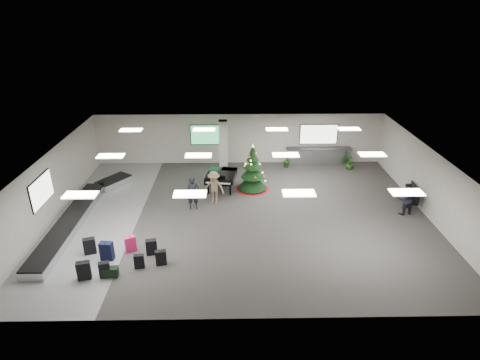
{
  "coord_description": "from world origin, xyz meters",
  "views": [
    {
      "loc": [
        -0.4,
        -17.2,
        9.62
      ],
      "look_at": [
        -0.08,
        1.0,
        1.44
      ],
      "focal_mm": 30.0,
      "sensor_mm": 36.0,
      "label": 1
    }
  ],
  "objects_px": {
    "baggage_carousel": "(80,213)",
    "bench": "(411,195)",
    "service_counter": "(318,156)",
    "pink_suitcase": "(130,244)",
    "christmas_tree": "(253,174)",
    "potted_plant_left": "(287,160)",
    "potted_plant_right": "(350,162)",
    "grand_piano": "(221,176)",
    "traveler_b": "(214,187)",
    "traveler_bench": "(405,199)",
    "traveler_a": "(193,193)"
  },
  "relations": [
    {
      "from": "grand_piano",
      "to": "traveler_b",
      "type": "xyz_separation_m",
      "value": [
        -0.32,
        -1.57,
        0.07
      ]
    },
    {
      "from": "service_counter",
      "to": "traveler_b",
      "type": "height_order",
      "value": "traveler_b"
    },
    {
      "from": "traveler_b",
      "to": "potted_plant_right",
      "type": "height_order",
      "value": "traveler_b"
    },
    {
      "from": "pink_suitcase",
      "to": "christmas_tree",
      "type": "xyz_separation_m",
      "value": [
        5.37,
        5.96,
        0.56
      ]
    },
    {
      "from": "grand_piano",
      "to": "traveler_a",
      "type": "xyz_separation_m",
      "value": [
        -1.34,
        -2.19,
        0.05
      ]
    },
    {
      "from": "traveler_a",
      "to": "traveler_b",
      "type": "height_order",
      "value": "traveler_b"
    },
    {
      "from": "traveler_b",
      "to": "traveler_bench",
      "type": "height_order",
      "value": "traveler_b"
    },
    {
      "from": "traveler_a",
      "to": "traveler_b",
      "type": "relative_size",
      "value": 0.98
    },
    {
      "from": "potted_plant_left",
      "to": "bench",
      "type": "bearing_deg",
      "value": -43.3
    },
    {
      "from": "service_counter",
      "to": "grand_piano",
      "type": "relative_size",
      "value": 1.86
    },
    {
      "from": "christmas_tree",
      "to": "baggage_carousel",
      "type": "bearing_deg",
      "value": -160.22
    },
    {
      "from": "grand_piano",
      "to": "potted_plant_right",
      "type": "distance_m",
      "value": 8.43
    },
    {
      "from": "potted_plant_left",
      "to": "potted_plant_right",
      "type": "xyz_separation_m",
      "value": [
        3.85,
        -0.37,
        -0.01
      ]
    },
    {
      "from": "bench",
      "to": "traveler_bench",
      "type": "relative_size",
      "value": 1.06
    },
    {
      "from": "pink_suitcase",
      "to": "grand_piano",
      "type": "relative_size",
      "value": 0.33
    },
    {
      "from": "traveler_a",
      "to": "traveler_bench",
      "type": "distance_m",
      "value": 10.39
    },
    {
      "from": "traveler_bench",
      "to": "traveler_a",
      "type": "bearing_deg",
      "value": -17.72
    },
    {
      "from": "grand_piano",
      "to": "potted_plant_left",
      "type": "distance_m",
      "value": 5.2
    },
    {
      "from": "bench",
      "to": "potted_plant_left",
      "type": "height_order",
      "value": "bench"
    },
    {
      "from": "christmas_tree",
      "to": "grand_piano",
      "type": "relative_size",
      "value": 1.22
    },
    {
      "from": "traveler_a",
      "to": "service_counter",
      "type": "bearing_deg",
      "value": 31.14
    },
    {
      "from": "traveler_b",
      "to": "potted_plant_right",
      "type": "xyz_separation_m",
      "value": [
        8.24,
        4.42,
        -0.43
      ]
    },
    {
      "from": "baggage_carousel",
      "to": "bench",
      "type": "bearing_deg",
      "value": 3.28
    },
    {
      "from": "pink_suitcase",
      "to": "traveler_b",
      "type": "relative_size",
      "value": 0.41
    },
    {
      "from": "pink_suitcase",
      "to": "potted_plant_right",
      "type": "distance_m",
      "value": 14.52
    },
    {
      "from": "christmas_tree",
      "to": "potted_plant_left",
      "type": "distance_m",
      "value": 3.99
    },
    {
      "from": "service_counter",
      "to": "potted_plant_right",
      "type": "relative_size",
      "value": 4.53
    },
    {
      "from": "grand_piano",
      "to": "potted_plant_right",
      "type": "height_order",
      "value": "grand_piano"
    },
    {
      "from": "baggage_carousel",
      "to": "potted_plant_left",
      "type": "distance_m",
      "value": 12.5
    },
    {
      "from": "pink_suitcase",
      "to": "baggage_carousel",
      "type": "bearing_deg",
      "value": 109.99
    },
    {
      "from": "potted_plant_right",
      "to": "traveler_a",
      "type": "bearing_deg",
      "value": -151.44
    },
    {
      "from": "pink_suitcase",
      "to": "potted_plant_left",
      "type": "height_order",
      "value": "potted_plant_left"
    },
    {
      "from": "traveler_a",
      "to": "traveler_bench",
      "type": "relative_size",
      "value": 1.05
    },
    {
      "from": "christmas_tree",
      "to": "traveler_b",
      "type": "height_order",
      "value": "christmas_tree"
    },
    {
      "from": "service_counter",
      "to": "pink_suitcase",
      "type": "bearing_deg",
      "value": -135.24
    },
    {
      "from": "service_counter",
      "to": "grand_piano",
      "type": "xyz_separation_m",
      "value": [
        -6.09,
        -3.71,
        0.26
      ]
    },
    {
      "from": "potted_plant_left",
      "to": "traveler_bench",
      "type": "bearing_deg",
      "value": -51.2
    },
    {
      "from": "traveler_b",
      "to": "potted_plant_left",
      "type": "relative_size",
      "value": 1.93
    },
    {
      "from": "traveler_b",
      "to": "baggage_carousel",
      "type": "bearing_deg",
      "value": -149.69
    },
    {
      "from": "service_counter",
      "to": "pink_suitcase",
      "type": "height_order",
      "value": "service_counter"
    },
    {
      "from": "service_counter",
      "to": "bench",
      "type": "xyz_separation_m",
      "value": [
        3.61,
        -5.79,
        0.05
      ]
    },
    {
      "from": "baggage_carousel",
      "to": "christmas_tree",
      "type": "bearing_deg",
      "value": 19.78
    },
    {
      "from": "pink_suitcase",
      "to": "traveler_bench",
      "type": "relative_size",
      "value": 0.44
    },
    {
      "from": "service_counter",
      "to": "potted_plant_left",
      "type": "xyz_separation_m",
      "value": [
        -2.02,
        -0.49,
        -0.09
      ]
    },
    {
      "from": "potted_plant_left",
      "to": "christmas_tree",
      "type": "bearing_deg",
      "value": -126.19
    },
    {
      "from": "christmas_tree",
      "to": "service_counter",
      "type": "bearing_deg",
      "value": 40.22
    },
    {
      "from": "pink_suitcase",
      "to": "potted_plant_left",
      "type": "relative_size",
      "value": 0.79
    },
    {
      "from": "christmas_tree",
      "to": "traveler_b",
      "type": "bearing_deg",
      "value": -142.09
    },
    {
      "from": "traveler_b",
      "to": "bench",
      "type": "bearing_deg",
      "value": 14.63
    },
    {
      "from": "baggage_carousel",
      "to": "bench",
      "type": "distance_m",
      "value": 16.48
    }
  ]
}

